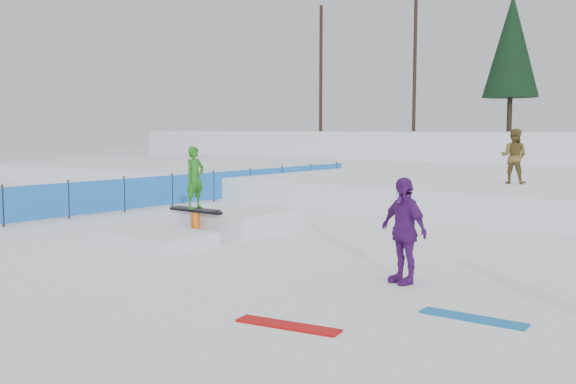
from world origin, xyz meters
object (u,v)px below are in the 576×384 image
Objects in this scene: walker_olive at (514,156)px; jib_rail_feature at (213,222)px; safety_fence at (214,186)px; spectator_purple at (403,230)px.

walker_olive is 10.37m from jib_rail_feature.
spectator_purple is at bearing -31.00° from safety_fence.
walker_olive is 11.30m from spectator_purple.
safety_fence is at bearing 23.23° from walker_olive.
spectator_purple is 0.39× the size of jib_rail_feature.
spectator_purple reaches higher than safety_fence.
walker_olive reaches higher than safety_fence.
spectator_purple is 6.10m from jib_rail_feature.
walker_olive reaches higher than spectator_purple.
walker_olive is (8.90, 4.46, 1.11)m from safety_fence.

